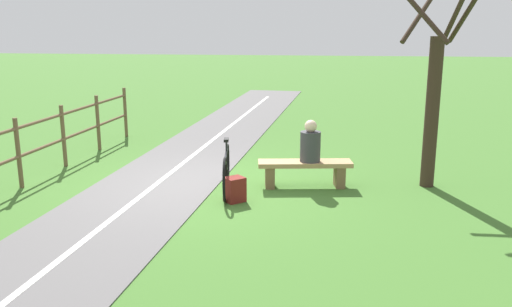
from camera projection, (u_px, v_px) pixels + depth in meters
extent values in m
plane|color=#3D6B28|center=(203.00, 185.00, 9.74)|extent=(80.00, 80.00, 0.00)
cube|color=#565454|center=(28.00, 286.00, 6.01)|extent=(4.52, 36.07, 0.02)
cube|color=silver|center=(28.00, 285.00, 6.01)|extent=(2.17, 31.94, 0.00)
cube|color=#A88456|center=(305.00, 163.00, 9.57)|extent=(1.70, 0.64, 0.08)
cube|color=brown|center=(339.00, 176.00, 9.64)|extent=(0.21, 0.38, 0.39)
cube|color=brown|center=(270.00, 176.00, 9.61)|extent=(0.21, 0.38, 0.39)
cylinder|color=#38383D|center=(310.00, 147.00, 9.50)|extent=(0.41, 0.41, 0.53)
sphere|color=beige|center=(311.00, 126.00, 9.41)|extent=(0.22, 0.22, 0.22)
torus|color=black|center=(225.00, 180.00, 8.79)|extent=(0.14, 0.73, 0.73)
torus|color=black|center=(228.00, 164.00, 9.79)|extent=(0.14, 0.73, 0.73)
cylinder|color=black|center=(226.00, 154.00, 9.22)|extent=(0.15, 0.87, 0.04)
cylinder|color=black|center=(226.00, 165.00, 9.10)|extent=(0.12, 0.63, 0.34)
cylinder|color=black|center=(226.00, 146.00, 9.34)|extent=(0.03, 0.03, 0.20)
cube|color=black|center=(226.00, 140.00, 9.32)|extent=(0.11, 0.21, 0.05)
cube|color=maroon|center=(235.00, 189.00, 8.82)|extent=(0.40, 0.39, 0.41)
cube|color=maroon|center=(230.00, 191.00, 8.95)|extent=(0.18, 0.17, 0.18)
cylinder|color=brown|center=(125.00, 112.00, 13.76)|extent=(0.08, 0.08, 1.26)
cylinder|color=brown|center=(98.00, 123.00, 12.33)|extent=(0.08, 0.08, 1.26)
cylinder|color=brown|center=(63.00, 136.00, 10.89)|extent=(0.08, 0.08, 1.26)
cylinder|color=brown|center=(18.00, 153.00, 9.46)|extent=(0.08, 0.08, 1.26)
cylinder|color=brown|center=(40.00, 121.00, 10.07)|extent=(0.51, 7.50, 0.06)
cylinder|color=brown|center=(43.00, 147.00, 10.19)|extent=(0.51, 7.50, 0.06)
cylinder|color=#38281E|center=(432.00, 113.00, 9.41)|extent=(0.24, 0.24, 2.63)
cylinder|color=#38281E|center=(455.00, 14.00, 9.09)|extent=(0.33, 0.66, 0.96)
cylinder|color=#38281E|center=(427.00, 19.00, 8.77)|extent=(0.71, 0.61, 0.81)
cylinder|color=#38281E|center=(468.00, 12.00, 9.09)|extent=(0.40, 1.05, 1.07)
cylinder|color=#38281E|center=(417.00, 20.00, 9.33)|extent=(0.63, 0.75, 0.79)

